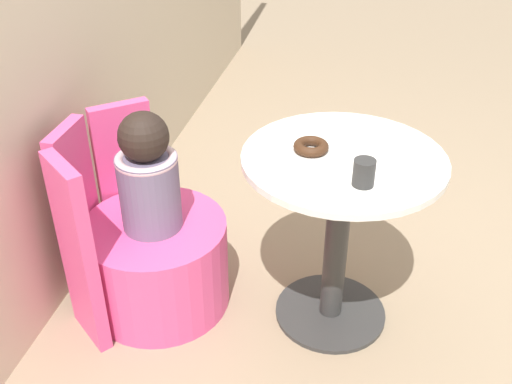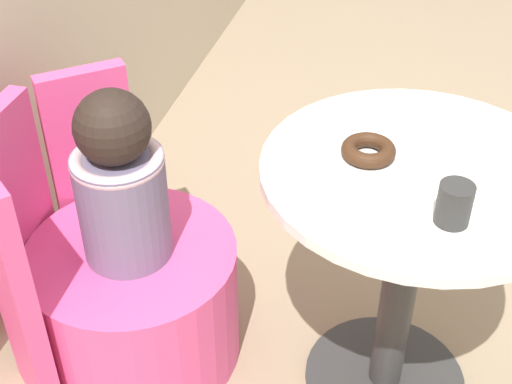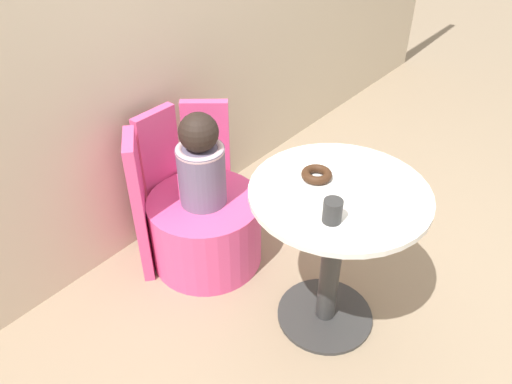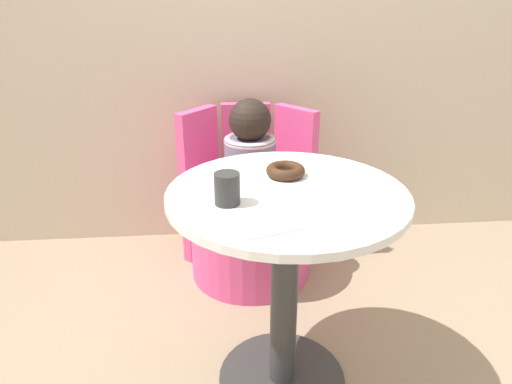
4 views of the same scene
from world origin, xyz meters
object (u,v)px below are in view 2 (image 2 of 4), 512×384
at_px(round_table, 407,242).
at_px(tub_chair, 137,301).
at_px(child_figure, 120,183).
at_px(cup, 454,204).
at_px(donut, 368,150).

relative_size(round_table, tub_chair, 1.29).
distance_m(round_table, child_figure, 0.70).
relative_size(tub_chair, child_figure, 1.20).
xyz_separation_m(child_figure, cup, (-0.12, -0.77, 0.17)).
xyz_separation_m(tub_chair, donut, (0.07, -0.58, 0.56)).
height_order(child_figure, donut, child_figure).
height_order(round_table, child_figure, child_figure).
bearing_deg(child_figure, cup, -98.62).
bearing_deg(cup, round_table, 22.56).
height_order(donut, cup, cup).
distance_m(round_table, donut, 0.26).
bearing_deg(cup, donut, 45.34).
distance_m(child_figure, cup, 0.80).
bearing_deg(donut, round_table, -95.54).
relative_size(donut, cup, 1.39).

